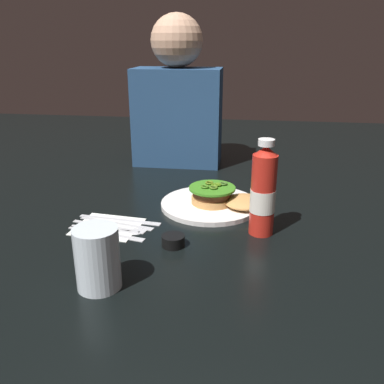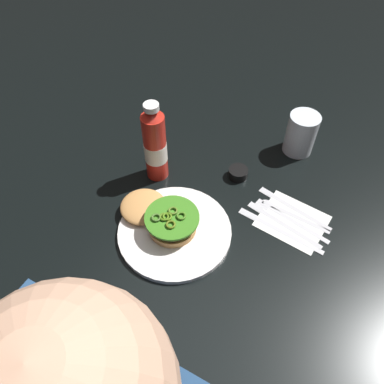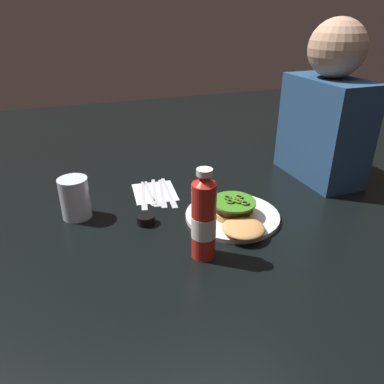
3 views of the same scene
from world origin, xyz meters
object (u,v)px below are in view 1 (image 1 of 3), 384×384
spoon_utensil (116,229)px  steak_knife (125,219)px  water_glass (97,258)px  dinner_plate (210,204)px  butter_knife (121,223)px  diner_person (178,99)px  condiment_cup (173,241)px  fork_utensil (115,226)px  burger_sandwich (224,197)px  table_knife (110,233)px  napkin (108,226)px  ketchup_bottle (263,192)px

spoon_utensil → steak_knife: (0.01, 0.06, 0.00)m
water_glass → dinner_plate: bearing=68.4°
butter_knife → diner_person: diner_person is taller
diner_person → condiment_cup: bearing=-81.1°
condiment_cup → butter_knife: 0.18m
dinner_plate → fork_utensil: 0.28m
burger_sandwich → butter_knife: burger_sandwich is taller
water_glass → diner_person: size_ratio=0.23×
burger_sandwich → table_knife: size_ratio=1.04×
napkin → diner_person: 0.63m
ketchup_bottle → spoon_utensil: ketchup_bottle is taller
spoon_utensil → table_knife: bearing=-103.0°
burger_sandwich → steak_knife: (-0.25, -0.12, -0.03)m
burger_sandwich → spoon_utensil: bearing=-144.6°
steak_knife → condiment_cup: bearing=-37.9°
napkin → ketchup_bottle: bearing=2.5°
diner_person → fork_utensil: bearing=-95.6°
ketchup_bottle → burger_sandwich: bearing=125.1°
water_glass → fork_utensil: bearing=101.9°
water_glass → napkin: water_glass is taller
fork_utensil → napkin: bearing=168.1°
water_glass → spoon_utensil: 0.24m
ketchup_bottle → diner_person: size_ratio=0.44×
table_knife → diner_person: size_ratio=0.39×
spoon_utensil → diner_person: bearing=85.3°
ketchup_bottle → table_knife: size_ratio=1.14×
dinner_plate → condiment_cup: 0.25m
ketchup_bottle → butter_knife: size_ratio=1.13×
condiment_cup → table_knife: size_ratio=0.26×
napkin → condiment_cup: bearing=-23.5°
napkin → spoon_utensil: spoon_utensil is taller
fork_utensil → steak_knife: same height
spoon_utensil → steak_knife: same height
dinner_plate → diner_person: size_ratio=0.52×
condiment_cup → napkin: 0.20m
ketchup_bottle → steak_knife: size_ratio=1.04×
water_glass → spoon_utensil: size_ratio=0.65×
burger_sandwich → table_knife: bearing=-141.8°
spoon_utensil → diner_person: 0.65m
ketchup_bottle → diner_person: diner_person is taller
dinner_plate → diner_person: diner_person is taller
butter_knife → dinner_plate: bearing=35.4°
water_glass → fork_utensil: size_ratio=0.60×
butter_knife → steak_knife: 0.02m
dinner_plate → water_glass: water_glass is taller
burger_sandwich → table_knife: (-0.26, -0.20, -0.03)m
ketchup_bottle → condiment_cup: 0.24m
water_glass → fork_utensil: 0.26m
condiment_cup → steak_knife: bearing=142.1°
table_knife → diner_person: 0.67m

